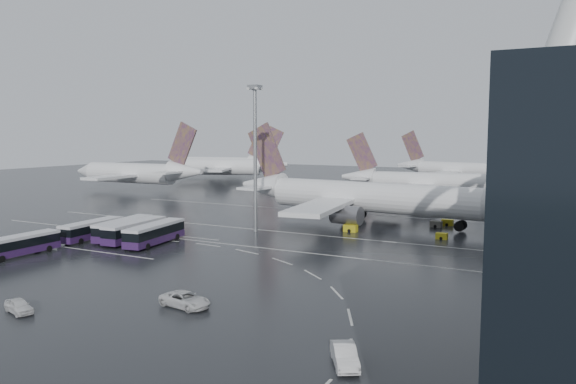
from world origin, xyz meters
The scene contains 25 objects.
ground centered at (0.00, 0.00, 0.00)m, with size 420.00×420.00×0.00m, color black.
lane_marking_near centered at (0.00, -2.00, 0.01)m, with size 120.00×0.25×0.01m, color silver.
lane_marking_mid centered at (0.00, 12.00, 0.01)m, with size 120.00×0.25×0.01m, color silver.
lane_marking_far centered at (0.00, 40.00, 0.01)m, with size 120.00×0.25×0.01m, color silver.
bus_bay_line_south centered at (-24.00, -16.00, 0.01)m, with size 28.00×0.25×0.01m, color silver.
bus_bay_line_north centered at (-24.00, 0.00, 0.01)m, with size 28.00×0.25×0.01m, color silver.
airliner_main centered at (3.87, 28.89, 5.04)m, with size 59.51×51.99×20.14m.
airliner_gate_b centered at (8.07, 73.73, 4.53)m, with size 52.14×46.48×18.10m.
airliner_gate_c centered at (6.00, 125.83, 4.71)m, with size 52.61×47.77×18.82m.
jet_remote_west centered at (-77.80, 54.46, 5.46)m, with size 48.44×38.97×21.17m.
jet_remote_mid centered at (-74.11, 97.73, 5.29)m, with size 45.72×37.25×20.50m.
jet_remote_far centered at (-87.31, 113.73, 5.14)m, with size 45.60×36.94×19.92m.
bus_row_near_a centered at (-29.35, -9.30, 1.70)m, with size 3.88×12.76×3.09m.
bus_row_near_b centered at (-24.93, -6.46, 1.80)m, with size 5.09×13.62×3.28m.
bus_row_near_c centered at (-21.82, -7.00, 1.82)m, with size 4.25×13.70×3.32m.
bus_row_near_d centered at (-17.15, -7.48, 1.82)m, with size 4.89×13.75×3.31m.
bus_row_far_a centered at (-28.62, -23.43, 1.66)m, with size 3.05×12.29×3.02m.
van_curve_a centered at (7.84, -31.50, 0.79)m, with size 2.62×5.69×1.58m, color silver.
van_curve_b centered at (-5.63, -40.69, 0.71)m, with size 1.68×4.18×1.43m, color silver.
van_curve_c centered at (27.81, -37.38, 0.81)m, with size 1.71×4.91×1.62m, color silver.
floodlight_mast centered at (-8.75, 9.90, 16.51)m, with size 2.01×2.01×26.24m.
gse_cart_belly_a centered at (22.72, 18.42, 0.52)m, with size 1.90×1.12×1.04m, color #B0A417.
gse_cart_belly_b centered at (19.01, 30.17, 0.59)m, with size 2.16×1.28×1.18m, color slate.
gse_cart_belly_c centered at (6.51, 17.87, 0.65)m, with size 2.40×1.42×1.31m, color #B0A417.
gse_cart_belly_e centered at (20.51, 33.14, 0.59)m, with size 2.15×1.27×1.17m, color #B0A417.
Camera 1 is at (43.36, -76.09, 17.79)m, focal length 35.00 mm.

